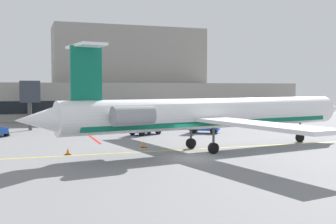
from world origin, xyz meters
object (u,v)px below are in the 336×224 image
(baggage_tug, at_px, (201,124))
(belt_loader, at_px, (143,127))
(regional_jet, at_px, (210,114))
(fuel_tank, at_px, (178,112))

(baggage_tug, xyz_separation_m, belt_loader, (-7.08, 0.27, -0.14))
(regional_jet, distance_m, fuel_tank, 28.52)
(fuel_tank, bearing_deg, belt_loader, -123.47)
(regional_jet, height_order, belt_loader, regional_jet)
(belt_loader, distance_m, fuel_tank, 17.37)
(baggage_tug, distance_m, belt_loader, 7.09)
(belt_loader, bearing_deg, regional_jet, -80.13)
(regional_jet, xyz_separation_m, baggage_tug, (4.81, 12.77, -2.13))
(regional_jet, relative_size, baggage_tug, 8.46)
(regional_jet, relative_size, belt_loader, 8.11)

